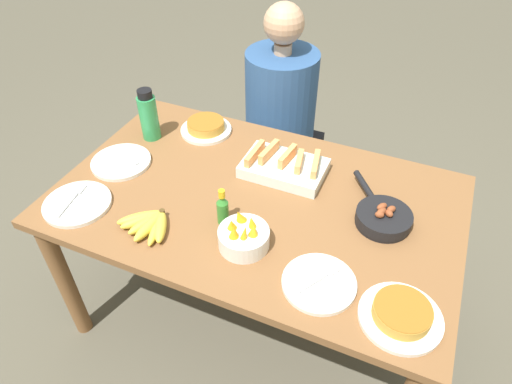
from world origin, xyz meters
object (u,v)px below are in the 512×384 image
water_bottle (149,116)px  person_figure (279,135)px  skillet (383,217)px  banana_bunch (149,223)px  empty_plate_near_front (121,162)px  empty_plate_far_right (77,204)px  empty_plate_far_left (319,283)px  fruit_bowl_mango (243,236)px  hot_sauce_bottle (223,208)px  frittata_plate_center (206,127)px  frittata_plate_side (401,314)px  melon_tray (284,166)px

water_bottle → person_figure: bearing=55.7°
skillet → banana_bunch: bearing=78.5°
skillet → empty_plate_near_front: (-1.07, -0.09, -0.02)m
water_bottle → empty_plate_far_right: bearing=-90.6°
empty_plate_far_left → fruit_bowl_mango: (-0.29, 0.06, 0.03)m
empty_plate_near_front → hot_sauce_bottle: 0.57m
banana_bunch → skillet: 0.84m
empty_plate_far_left → water_bottle: 1.07m
frittata_plate_center → empty_plate_near_front: bearing=-121.0°
frittata_plate_side → hot_sauce_bottle: hot_sauce_bottle is taller
frittata_plate_side → empty_plate_far_left: 0.26m
melon_tray → empty_plate_far_left: melon_tray is taller
melon_tray → skillet: bearing=-16.5°
frittata_plate_center → banana_bunch: bearing=-80.4°
banana_bunch → person_figure: bearing=85.2°
skillet → empty_plate_far_left: bearing=124.4°
empty_plate_far_left → empty_plate_far_right: size_ratio=0.94×
banana_bunch → hot_sauce_bottle: 0.27m
empty_plate_far_right → water_bottle: bearing=89.4°
water_bottle → hot_sauce_bottle: 0.65m
frittata_plate_center → water_bottle: size_ratio=0.99×
empty_plate_far_right → fruit_bowl_mango: 0.66m
fruit_bowl_mango → frittata_plate_center: bearing=128.5°
hot_sauce_bottle → person_figure: person_figure is taller
skillet → empty_plate_near_front: size_ratio=1.27×
skillet → empty_plate_near_front: bearing=58.1°
empty_plate_far_right → person_figure: size_ratio=0.21×
frittata_plate_side → person_figure: (-0.80, 1.09, -0.27)m
hot_sauce_bottle → empty_plate_far_right: bearing=-165.3°
skillet → frittata_plate_center: bearing=36.2°
melon_tray → frittata_plate_side: melon_tray is taller
banana_bunch → frittata_plate_side: bearing=-1.6°
banana_bunch → frittata_plate_side: (0.89, -0.02, 0.00)m
fruit_bowl_mango → water_bottle: 0.78m
banana_bunch → frittata_plate_center: size_ratio=0.95×
skillet → hot_sauce_bottle: 0.57m
empty_plate_near_front → empty_plate_far_left: size_ratio=1.04×
empty_plate_far_right → frittata_plate_side: bearing=-0.6°
frittata_plate_center → frittata_plate_side: bearing=-33.0°
empty_plate_far_left → water_bottle: water_bottle is taller
person_figure → melon_tray: bearing=-67.9°
skillet → frittata_plate_side: 0.40m
person_figure → empty_plate_far_left: bearing=-63.1°
banana_bunch → skillet: skillet is taller
banana_bunch → hot_sauce_bottle: bearing=29.7°
hot_sauce_bottle → banana_bunch: bearing=-150.3°
empty_plate_far_right → empty_plate_near_front: bearing=90.8°
banana_bunch → water_bottle: water_bottle is taller
fruit_bowl_mango → frittata_plate_side: bearing=-8.5°
melon_tray → person_figure: (-0.24, 0.59, -0.28)m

